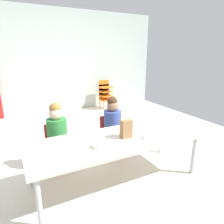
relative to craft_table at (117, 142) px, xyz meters
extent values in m
cube|color=silver|center=(0.06, 0.80, -0.53)|extent=(5.78, 5.43, 0.02)
cube|color=#B24C47|center=(1.86, 1.25, -0.52)|extent=(0.43, 0.43, 0.00)
cube|color=silver|center=(1.86, -0.10, -0.52)|extent=(0.43, 0.43, 0.00)
cube|color=silver|center=(2.31, 2.60, -0.52)|extent=(0.43, 0.43, 0.00)
cube|color=#B2C1B7|center=(0.06, 3.52, 0.79)|extent=(5.78, 0.10, 2.62)
cube|color=beige|center=(0.00, 0.00, 0.02)|extent=(2.06, 0.77, 0.04)
cylinder|color=#B2B2B7|center=(-0.95, -0.33, -0.26)|extent=(0.05, 0.05, 0.53)
cylinder|color=#B2B2B7|center=(0.95, -0.33, -0.26)|extent=(0.05, 0.05, 0.53)
cylinder|color=#B2B2B7|center=(-0.95, 0.33, -0.26)|extent=(0.05, 0.05, 0.53)
cylinder|color=#B2B2B7|center=(0.95, 0.33, -0.26)|extent=(0.05, 0.05, 0.53)
cube|color=red|center=(-0.57, 0.61, -0.22)|extent=(0.32, 0.30, 0.03)
cube|color=red|center=(-0.57, 0.76, -0.07)|extent=(0.29, 0.02, 0.30)
cylinder|color=#2D7A38|center=(-0.57, 0.61, 0.00)|extent=(0.34, 0.34, 0.38)
sphere|color=beige|center=(-0.57, 0.61, 0.26)|extent=(0.17, 0.17, 0.17)
sphere|color=olive|center=(-0.57, 0.62, 0.33)|extent=(0.15, 0.15, 0.15)
cylinder|color=red|center=(-0.71, 0.48, -0.37)|extent=(0.02, 0.02, 0.28)
cylinder|color=red|center=(-0.43, 0.48, -0.37)|extent=(0.02, 0.02, 0.28)
cylinder|color=red|center=(-0.71, 0.74, -0.37)|extent=(0.02, 0.02, 0.28)
cylinder|color=red|center=(-0.43, 0.74, -0.37)|extent=(0.02, 0.02, 0.28)
cube|color=red|center=(0.26, 0.61, -0.22)|extent=(0.32, 0.30, 0.03)
cube|color=red|center=(0.26, 0.76, -0.07)|extent=(0.29, 0.02, 0.30)
cylinder|color=#384C99|center=(0.26, 0.61, 0.00)|extent=(0.30, 0.30, 0.38)
sphere|color=#8C664C|center=(0.26, 0.61, 0.26)|extent=(0.17, 0.17, 0.17)
sphere|color=#472D19|center=(0.26, 0.62, 0.33)|extent=(0.15, 0.15, 0.15)
cylinder|color=red|center=(0.12, 0.48, -0.37)|extent=(0.02, 0.02, 0.28)
cylinder|color=red|center=(0.40, 0.48, -0.37)|extent=(0.02, 0.02, 0.28)
cylinder|color=red|center=(0.12, 0.74, -0.37)|extent=(0.02, 0.02, 0.28)
cylinder|color=red|center=(0.40, 0.74, -0.37)|extent=(0.02, 0.02, 0.28)
cube|color=orange|center=(1.33, 3.09, -0.26)|extent=(0.32, 0.30, 0.03)
cube|color=orange|center=(1.33, 3.23, -0.17)|extent=(0.30, 0.02, 0.18)
cube|color=orange|center=(1.33, 3.09, -0.14)|extent=(0.32, 0.30, 0.03)
cube|color=orange|center=(1.33, 3.23, -0.05)|extent=(0.30, 0.02, 0.18)
cube|color=orange|center=(1.33, 3.09, -0.02)|extent=(0.32, 0.30, 0.03)
cube|color=orange|center=(1.33, 3.23, 0.07)|extent=(0.30, 0.02, 0.18)
cube|color=orange|center=(1.33, 3.09, 0.10)|extent=(0.32, 0.30, 0.03)
cube|color=orange|center=(1.33, 3.23, 0.19)|extent=(0.30, 0.02, 0.18)
cylinder|color=orange|center=(1.19, 2.96, -0.39)|extent=(0.02, 0.02, 0.26)
cylinder|color=orange|center=(1.47, 2.96, -0.39)|extent=(0.02, 0.02, 0.26)
cylinder|color=orange|center=(1.19, 3.22, -0.39)|extent=(0.02, 0.02, 0.26)
cylinder|color=orange|center=(1.47, 3.22, -0.39)|extent=(0.02, 0.02, 0.26)
cube|color=#9E754C|center=(0.11, -0.02, 0.15)|extent=(0.13, 0.09, 0.22)
cylinder|color=white|center=(0.30, -0.15, 0.05)|extent=(0.18, 0.18, 0.01)
cylinder|color=white|center=(-0.38, 0.09, 0.05)|extent=(0.18, 0.18, 0.01)
torus|color=white|center=(0.30, -0.15, 0.06)|extent=(0.11, 0.11, 0.03)
torus|color=white|center=(-0.30, -0.10, 0.06)|extent=(0.12, 0.12, 0.04)
camera|label=1|loc=(-1.04, -1.92, 1.01)|focal=32.18mm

